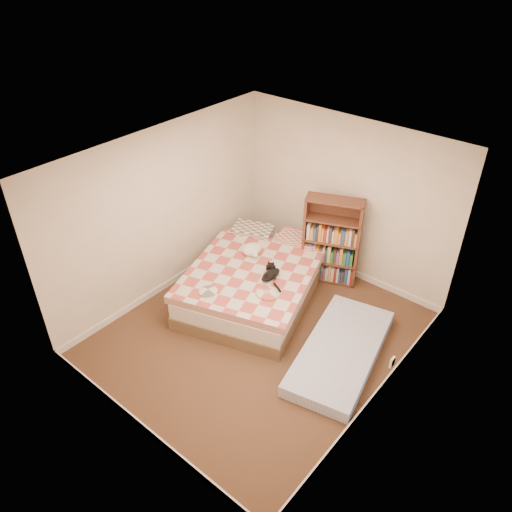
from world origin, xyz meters
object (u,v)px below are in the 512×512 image
Objects in this scene: floor_mattress at (341,351)px; black_cat at (272,274)px; bed at (256,279)px; bookshelf at (331,250)px; white_dog at (252,250)px.

floor_mattress is 3.26× the size of black_cat.
bookshelf reaches higher than bed.
floor_mattress is 1.40m from black_cat.
black_cat is at bearing 159.24° from floor_mattress.
bookshelf is at bearing 41.59° from bed.
bed is 1.92× the size of bookshelf.
bookshelf is 2.36× the size of black_cat.
black_cat is at bearing -124.30° from bookshelf.
black_cat reaches higher than bed.
floor_mattress is at bearing -28.15° from bed.
bed is 7.41× the size of white_dog.
black_cat is 1.63× the size of white_dog.
white_dog reaches higher than floor_mattress.
bed is 1.39× the size of floor_mattress.
bed is 0.51m from black_cat.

